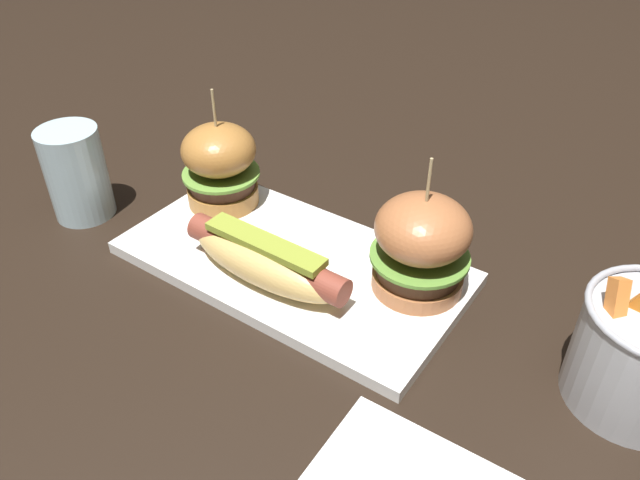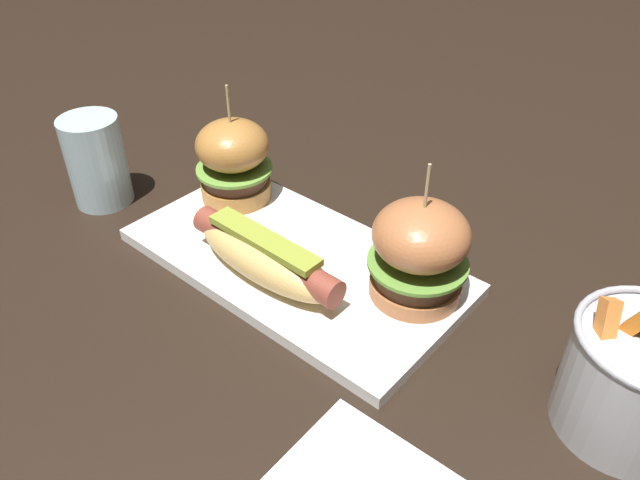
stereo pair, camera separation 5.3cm
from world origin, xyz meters
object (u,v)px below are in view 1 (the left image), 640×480
slider_left (220,165)px  water_glass (76,173)px  platter_main (292,263)px  hot_dog (268,261)px  slider_right (421,244)px

slider_left → water_glass: bearing=-144.0°
water_glass → slider_left: bearing=36.0°
water_glass → platter_main: bearing=12.1°
platter_main → hot_dog: size_ratio=1.92×
hot_dog → slider_right: bearing=31.3°
platter_main → hot_dog: 0.05m
hot_dog → water_glass: (-0.28, -0.02, 0.02)m
slider_left → water_glass: 0.17m
slider_left → water_glass: slider_left is taller
hot_dog → slider_left: bearing=148.5°
hot_dog → platter_main: bearing=93.8°
platter_main → hot_dog: bearing=-86.2°
slider_left → slider_right: size_ratio=0.99×
platter_main → water_glass: 0.29m
slider_left → water_glass: size_ratio=1.30×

